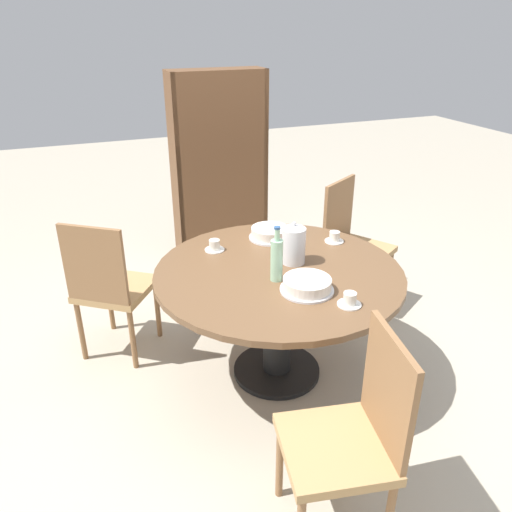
% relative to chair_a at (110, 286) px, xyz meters
% --- Properties ---
extents(ground_plane, '(14.00, 14.00, 0.00)m').
position_rel_chair_a_xyz_m(ground_plane, '(0.89, -0.57, -0.50)').
color(ground_plane, '#B2A893').
extents(dining_table, '(1.41, 1.41, 0.72)m').
position_rel_chair_a_xyz_m(dining_table, '(0.89, -0.57, 0.07)').
color(dining_table, black).
rests_on(dining_table, ground_plane).
extents(chair_a, '(0.59, 0.59, 0.95)m').
position_rel_chair_a_xyz_m(chair_a, '(0.00, 0.00, 0.00)').
color(chair_a, olive).
rests_on(chair_a, ground_plane).
extents(chair_b, '(0.49, 0.49, 0.95)m').
position_rel_chair_a_xyz_m(chair_b, '(0.75, -1.61, 0.00)').
color(chair_b, olive).
rests_on(chair_b, ground_plane).
extents(chair_c, '(0.58, 0.58, 0.95)m').
position_rel_chair_a_xyz_m(chair_c, '(1.76, 0.04, 0.00)').
color(chair_c, olive).
rests_on(chair_c, ground_plane).
extents(bookshelf, '(0.80, 0.28, 1.64)m').
position_rel_chair_a_xyz_m(bookshelf, '(1.09, 1.17, 0.29)').
color(bookshelf, brown).
rests_on(bookshelf, ground_plane).
extents(coffee_pot, '(0.14, 0.14, 0.25)m').
position_rel_chair_a_xyz_m(coffee_pot, '(1.01, -0.51, 0.33)').
color(coffee_pot, silver).
rests_on(coffee_pot, dining_table).
extents(water_bottle, '(0.07, 0.07, 0.31)m').
position_rel_chair_a_xyz_m(water_bottle, '(0.83, -0.67, 0.34)').
color(water_bottle, '#99C6A3').
rests_on(water_bottle, dining_table).
extents(cake_main, '(0.28, 0.28, 0.07)m').
position_rel_chair_a_xyz_m(cake_main, '(0.93, -0.84, 0.25)').
color(cake_main, silver).
rests_on(cake_main, dining_table).
extents(cake_second, '(0.27, 0.27, 0.07)m').
position_rel_chair_a_xyz_m(cake_second, '(1.02, -0.14, 0.25)').
color(cake_second, silver).
rests_on(cake_second, dining_table).
extents(cup_a, '(0.12, 0.12, 0.07)m').
position_rel_chair_a_xyz_m(cup_a, '(0.63, -0.18, 0.24)').
color(cup_a, white).
rests_on(cup_a, dining_table).
extents(cup_b, '(0.12, 0.12, 0.07)m').
position_rel_chair_a_xyz_m(cup_b, '(1.38, -0.34, 0.24)').
color(cup_b, white).
rests_on(cup_b, dining_table).
extents(cup_c, '(0.12, 0.12, 0.07)m').
position_rel_chair_a_xyz_m(cup_c, '(1.06, -1.05, 0.24)').
color(cup_c, white).
rests_on(cup_c, dining_table).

